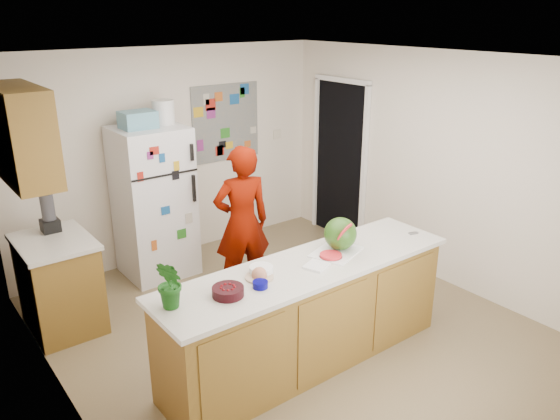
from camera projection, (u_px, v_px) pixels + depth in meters
floor at (289, 329)px, 5.24m from camera, size 4.00×4.50×0.02m
wall_back at (172, 155)px, 6.49m from camera, size 4.00×0.02×2.50m
wall_left at (56, 267)px, 3.66m from camera, size 0.02×4.50×2.50m
wall_right at (434, 168)px, 5.95m from camera, size 0.02×4.50×2.50m
ceiling at (291, 58)px, 4.37m from camera, size 4.00×4.50×0.02m
doorway at (340, 161)px, 7.10m from camera, size 0.03×0.85×2.04m
peninsula_base at (308, 316)px, 4.60m from camera, size 2.60×0.62×0.88m
peninsula_top at (309, 267)px, 4.44m from camera, size 2.68×0.70×0.04m
side_counter_base at (60, 286)px, 5.13m from camera, size 0.60×0.80×0.86m
side_counter_top at (53, 242)px, 4.98m from camera, size 0.64×0.84×0.04m
upper_cabinets at (21, 135)px, 4.51m from camera, size 0.35×1.00×0.80m
refrigerator at (154, 202)px, 6.09m from camera, size 0.75×0.70×1.70m
fridge_top_bin at (138, 120)px, 5.71m from camera, size 0.35×0.28×0.18m
photo_collage at (226, 123)px, 6.80m from camera, size 0.95×0.01×0.95m
person at (242, 223)px, 5.60m from camera, size 0.67×0.53×1.63m
blender_appliance at (48, 212)px, 5.10m from camera, size 0.12×0.12×0.38m
cutting_board at (336, 252)px, 4.66m from camera, size 0.52×0.45×0.01m
watermelon at (340, 234)px, 4.66m from camera, size 0.28×0.28×0.28m
watermelon_slice at (331, 255)px, 4.55m from camera, size 0.18×0.18×0.02m
cherry_bowl at (228, 291)px, 3.94m from camera, size 0.28×0.28×0.07m
white_bowl at (261, 270)px, 4.28m from camera, size 0.23×0.23×0.06m
cobalt_bowl at (260, 285)px, 4.06m from camera, size 0.13×0.13×0.05m
plate at (259, 277)px, 4.21m from camera, size 0.26×0.26×0.02m
paper_towel at (316, 266)px, 4.40m from camera, size 0.23×0.22×0.02m
keys at (413, 233)px, 5.05m from camera, size 0.09×0.06×0.01m
potted_plant at (171, 284)px, 3.72m from camera, size 0.17×0.21×0.38m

